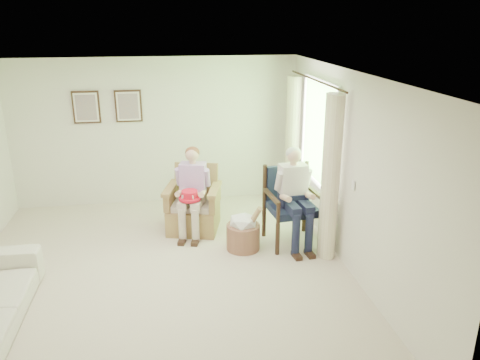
{
  "coord_description": "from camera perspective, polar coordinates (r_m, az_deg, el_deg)",
  "views": [
    {
      "loc": [
        0.16,
        -5.49,
        3.21
      ],
      "look_at": [
        1.16,
        0.66,
        1.05
      ],
      "focal_mm": 35.0,
      "sensor_mm": 36.0,
      "label": 1
    }
  ],
  "objects": [
    {
      "name": "framed_print_left",
      "position": [
        8.42,
        -18.24,
        8.42
      ],
      "size": [
        0.45,
        0.05,
        0.55
      ],
      "color": "#382114",
      "rests_on": "back_wall"
    },
    {
      "name": "hatbox",
      "position": [
        6.83,
        0.41,
        -6.26
      ],
      "size": [
        0.64,
        0.64,
        0.72
      ],
      "color": "tan",
      "rests_on": "ground"
    },
    {
      "name": "wood_armchair",
      "position": [
        7.03,
        6.2,
        -2.65
      ],
      "size": [
        0.73,
        0.69,
        1.12
      ],
      "rotation": [
        0.0,
        0.0,
        0.11
      ],
      "color": "black",
      "rests_on": "ground"
    },
    {
      "name": "window",
      "position": [
        7.25,
        9.58,
        5.92
      ],
      "size": [
        0.13,
        2.5,
        1.63
      ],
      "color": "#2D6B23",
      "rests_on": "right_wall"
    },
    {
      "name": "framed_print_right",
      "position": [
        8.34,
        -13.44,
        8.75
      ],
      "size": [
        0.45,
        0.05,
        0.55
      ],
      "color": "#382114",
      "rests_on": "back_wall"
    },
    {
      "name": "wicker_armchair",
      "position": [
        7.5,
        -5.7,
        -3.63
      ],
      "size": [
        0.79,
        0.79,
        1.01
      ],
      "rotation": [
        0.0,
        0.0,
        -0.25
      ],
      "color": "#A37A4D",
      "rests_on": "ground"
    },
    {
      "name": "floor",
      "position": [
        6.36,
        -9.6,
        -11.49
      ],
      "size": [
        5.5,
        5.5,
        0.0
      ],
      "primitive_type": "plane",
      "color": "beige",
      "rests_on": "ground"
    },
    {
      "name": "right_wall",
      "position": [
        6.26,
        13.19,
        0.85
      ],
      "size": [
        0.04,
        5.5,
        2.6
      ],
      "primitive_type": "cube",
      "color": "silver",
      "rests_on": "ground"
    },
    {
      "name": "ceiling",
      "position": [
        5.52,
        -11.12,
        12.44
      ],
      "size": [
        5.0,
        5.5,
        0.02
      ],
      "primitive_type": "cube",
      "color": "white",
      "rests_on": "back_wall"
    },
    {
      "name": "curtain_left",
      "position": [
        6.44,
        10.96,
        0.12
      ],
      "size": [
        0.34,
        0.34,
        2.3
      ],
      "primitive_type": "cylinder",
      "color": "beige",
      "rests_on": "ground"
    },
    {
      "name": "person_dark",
      "position": [
        6.77,
        6.68,
        -1.24
      ],
      "size": [
        0.4,
        0.62,
        1.45
      ],
      "rotation": [
        0.0,
        0.0,
        0.11
      ],
      "color": "#191D37",
      "rests_on": "ground"
    },
    {
      "name": "front_wall",
      "position": [
        3.34,
        -10.77,
        -16.14
      ],
      "size": [
        5.0,
        0.04,
        2.6
      ],
      "primitive_type": "cube",
      "color": "silver",
      "rests_on": "ground"
    },
    {
      "name": "back_wall",
      "position": [
        8.46,
        -10.13,
        5.79
      ],
      "size": [
        5.0,
        0.04,
        2.6
      ],
      "primitive_type": "cube",
      "color": "silver",
      "rests_on": "ground"
    },
    {
      "name": "person_wicker",
      "position": [
        7.21,
        -5.75,
        -0.68
      ],
      "size": [
        0.4,
        0.63,
        1.34
      ],
      "rotation": [
        0.0,
        0.0,
        -0.25
      ],
      "color": "beige",
      "rests_on": "ground"
    },
    {
      "name": "curtain_right",
      "position": [
        8.23,
        6.38,
        4.52
      ],
      "size": [
        0.34,
        0.34,
        2.3
      ],
      "primitive_type": "cylinder",
      "color": "beige",
      "rests_on": "ground"
    },
    {
      "name": "red_hat",
      "position": [
        7.05,
        -6.15,
        -1.95
      ],
      "size": [
        0.33,
        0.33,
        0.14
      ],
      "color": "red",
      "rests_on": "person_wicker"
    }
  ]
}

